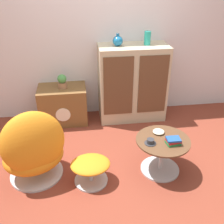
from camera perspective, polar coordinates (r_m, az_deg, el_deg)
The scene contains 13 objects.
ground_plane at distance 3.19m, azimuth 1.10°, elevation -11.46°, with size 12.00×12.00×0.00m, color brown.
wall_back at distance 3.86m, azimuth -1.99°, elevation 17.67°, with size 6.40×0.06×2.60m.
sideboard at distance 3.89m, azimuth 4.43°, elevation 6.29°, with size 0.98×0.47×1.12m.
tv_console at distance 3.95m, azimuth -10.57°, elevation 1.59°, with size 0.69×0.46×0.55m.
egg_chair at distance 2.91m, azimuth -16.70°, elevation -7.95°, with size 0.82×0.79×0.87m.
ottoman at distance 2.87m, azimuth -4.69°, elevation -11.85°, with size 0.42×0.37×0.28m.
coffee_table at distance 3.02m, azimuth 10.77°, elevation -8.51°, with size 0.59×0.59×0.42m.
vase_leftmost at distance 3.65m, azimuth 1.26°, elevation 15.24°, with size 0.14×0.14×0.17m.
vase_inner_left at distance 3.73m, azimuth 7.72°, elevation 15.65°, with size 0.09×0.09×0.18m.
potted_plant at distance 3.79m, azimuth -10.80°, elevation 6.59°, with size 0.13×0.13×0.20m.
teacup at distance 2.83m, azimuth 8.36°, elevation -6.41°, with size 0.13×0.13×0.05m.
book_stack at distance 2.86m, azimuth 13.19°, elevation -6.16°, with size 0.16×0.13×0.07m.
bowl at distance 3.01m, azimuth 10.10°, elevation -4.22°, with size 0.13×0.13×0.04m.
Camera 1 is at (-0.39, -2.38, 2.09)m, focal length 42.00 mm.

